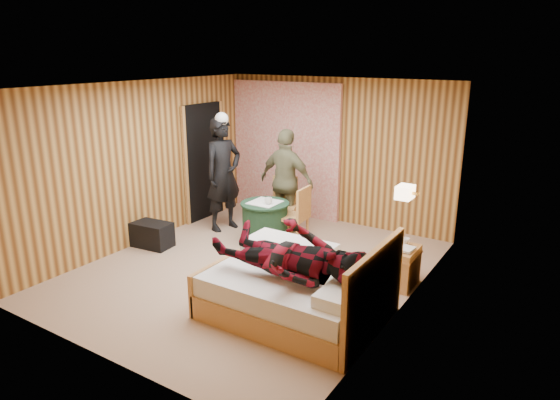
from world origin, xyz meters
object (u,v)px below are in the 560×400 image
Objects in this scene: bed at (298,290)px; man_at_table at (286,181)px; chair_far at (284,200)px; wall_lamp at (405,192)px; nightstand at (401,266)px; woman_standing at (223,174)px; round_table at (265,222)px; man_on_bed at (289,244)px; chair_near at (297,212)px; duffel_bag at (150,234)px.

bed is 1.13× the size of man_at_table.
bed is 2.09× the size of chair_far.
chair_far is 0.54× the size of man_at_table.
wall_lamp is 0.49× the size of nightstand.
woman_standing is at bearing -176.43° from chair_far.
bed is 1.02× the size of woman_standing.
man_on_bed is (1.58, -1.85, 0.60)m from round_table.
chair_far is 0.33m from man_at_table.
round_table is at bearing 93.70° from man_at_table.
bed is 2.04× the size of chair_near.
wall_lamp is at bearing -86.69° from woman_standing.
duffel_bag is at bearing 169.49° from bed.
wall_lamp reaches higher than duffel_bag.
man_at_table is at bearing 44.18° from duffel_bag.
duffel_bag is 0.39× the size of man_at_table.
nightstand is 0.31× the size of man_at_table.
nightstand is 0.70× the size of round_table.
chair_far is at bearing 44.28° from duffel_bag.
woman_standing is at bearing -94.37° from chair_near.
wall_lamp is at bearing 158.62° from man_at_table.
nightstand is at bearing 64.82° from man_on_bed.
round_table is at bearing 172.69° from nightstand.
chair_near is 2.30m from duffel_bag.
nightstand is 2.52m from chair_far.
nightstand is at bearing 104.27° from wall_lamp.
bed is at bearing 95.23° from man_on_bed.
wall_lamp is at bearing -45.10° from chair_far.
chair_far is 0.69m from chair_near.
man_at_table reaches higher than chair_far.
man_on_bed is at bearing -84.77° from bed.
round_table is at bearing 30.99° from duffel_bag.
round_table is 0.40× the size of woman_standing.
wall_lamp is 2.63m from man_at_table.
bed reaches higher than round_table.
woman_standing reaches higher than wall_lamp.
nightstand is 0.79× the size of duffel_bag.
wall_lamp is 1.05m from nightstand.
wall_lamp reaches higher than bed.
bed reaches higher than chair_near.
round_table is (-2.35, 0.47, -0.96)m from wall_lamp.
round_table is 0.43× the size of man_on_bed.
nightstand is at bearing 60.49° from bed.
round_table is at bearing 130.46° from man_on_bed.
man_on_bed reaches higher than wall_lamp.
man_at_table reaches higher than nightstand.
man_on_bed is at bearing -77.66° from chair_far.
nightstand is 2.56m from man_at_table.
duffel_bag is at bearing -150.65° from chair_far.
chair_far is (-1.59, 2.23, 0.25)m from bed.
chair_near reaches higher than duffel_bag.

